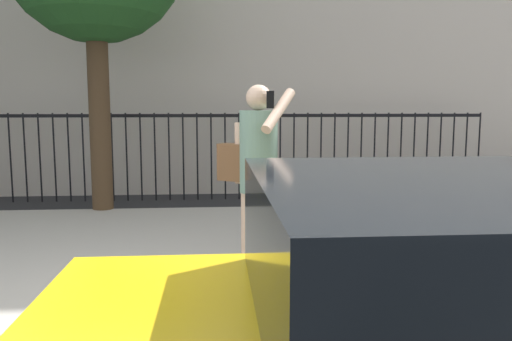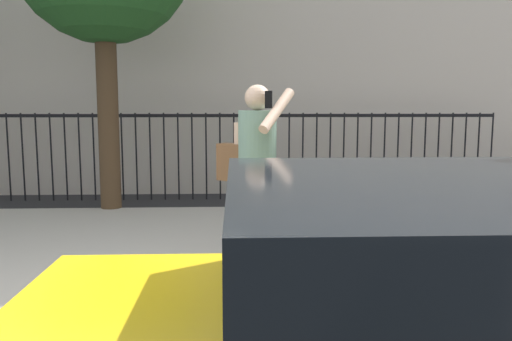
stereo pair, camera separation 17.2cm
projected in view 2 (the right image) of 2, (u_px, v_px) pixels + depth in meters
name	position (u px, v px, depth m)	size (l,w,h in m)	color
sidewalk	(133.00, 252.00, 5.78)	(28.00, 4.40, 0.15)	#B2ADA3
iron_fence	(171.00, 145.00, 9.33)	(12.03, 0.04, 1.60)	black
pedestrian_on_phone	(255.00, 167.00, 4.57)	(0.72, 0.64, 1.75)	beige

